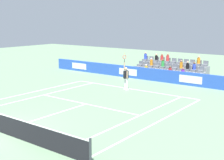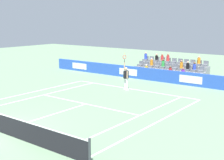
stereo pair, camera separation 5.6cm
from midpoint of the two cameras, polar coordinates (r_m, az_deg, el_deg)
line_baseline at (r=24.70m, az=3.85°, el=-1.67°), size 10.97×0.10×0.01m
line_service at (r=20.47m, az=-4.67°, el=-4.34°), size 8.23×0.10×0.01m
line_centre_service at (r=18.31m, az=-11.40°, el=-6.37°), size 0.10×6.40×0.01m
line_singles_sideline_left at (r=23.06m, az=-13.09°, el=-2.85°), size 0.10×11.89×0.01m
line_singles_sideline_right at (r=17.72m, az=4.37°, el=-6.78°), size 0.10×11.89×0.01m
line_doubles_sideline_left at (r=24.10m, az=-15.18°, el=-2.35°), size 0.10×11.89×0.01m
line_doubles_sideline_right at (r=17.05m, az=8.27°, el=-7.58°), size 0.10×11.89×0.01m
line_centre_mark at (r=24.62m, az=3.72°, el=-1.71°), size 0.10×0.20×0.01m
sponsor_barrier at (r=27.94m, az=8.37°, el=0.85°), size 24.83×0.22×1.09m
tennis_player at (r=24.29m, az=2.61°, el=0.51°), size 0.51×0.43×2.85m
stadium_stand at (r=29.96m, az=10.51°, el=1.49°), size 6.82×2.85×2.17m
loose_tennis_ball at (r=16.61m, az=-15.06°, el=-8.25°), size 0.07×0.07×0.07m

